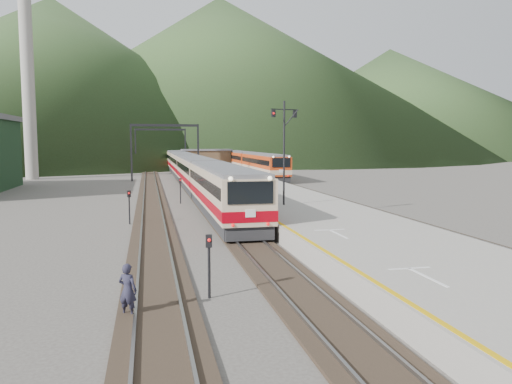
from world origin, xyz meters
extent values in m
plane|color=#47423D|center=(0.00, 0.00, 0.00)|extent=(400.00, 400.00, 0.00)
cube|color=black|center=(0.00, 40.00, 0.06)|extent=(2.60, 200.00, 0.12)
cube|color=slate|center=(-0.72, 40.00, 0.16)|extent=(0.10, 200.00, 0.14)
cube|color=slate|center=(0.72, 40.00, 0.16)|extent=(0.10, 200.00, 0.14)
cube|color=black|center=(-5.00, 40.00, 0.06)|extent=(2.60, 200.00, 0.12)
cube|color=slate|center=(-5.72, 40.00, 0.16)|extent=(0.10, 200.00, 0.14)
cube|color=slate|center=(-4.28, 40.00, 0.16)|extent=(0.10, 200.00, 0.14)
cube|color=black|center=(11.50, 40.00, 0.06)|extent=(2.60, 200.00, 0.12)
cube|color=slate|center=(10.78, 40.00, 0.16)|extent=(0.10, 200.00, 0.14)
cube|color=slate|center=(12.22, 40.00, 0.16)|extent=(0.10, 200.00, 0.14)
cube|color=gray|center=(5.60, 38.00, 0.50)|extent=(8.00, 100.00, 1.00)
cube|color=black|center=(-7.50, 55.00, 4.00)|extent=(0.25, 0.25, 8.00)
cube|color=black|center=(1.80, 55.00, 4.00)|extent=(0.25, 0.25, 8.00)
cube|color=black|center=(-2.85, 55.00, 7.80)|extent=(9.30, 0.22, 0.35)
cube|color=black|center=(-7.50, 80.00, 4.00)|extent=(0.25, 0.25, 8.00)
cube|color=black|center=(1.80, 80.00, 4.00)|extent=(0.25, 0.25, 8.00)
cube|color=black|center=(-2.85, 80.00, 7.80)|extent=(9.30, 0.22, 0.35)
cylinder|color=#9E998E|center=(-22.00, 62.00, 15.00)|extent=(1.80, 1.80, 30.00)
cube|color=brown|center=(5.60, 78.00, 2.40)|extent=(9.00, 4.00, 2.80)
cube|color=slate|center=(5.60, 78.00, 3.95)|extent=(9.40, 4.40, 0.30)
cone|color=#2E421F|center=(-40.00, 190.00, 30.00)|extent=(180.00, 180.00, 60.00)
cone|color=#2E421F|center=(30.00, 230.00, 37.50)|extent=(220.00, 220.00, 75.00)
cone|color=#2E421F|center=(110.00, 210.00, 25.00)|extent=(160.00, 160.00, 50.00)
cube|color=tan|center=(0.00, 19.00, 2.06)|extent=(3.01, 20.21, 3.67)
cube|color=tan|center=(0.00, 39.72, 2.06)|extent=(3.01, 20.21, 3.67)
cube|color=tan|center=(0.00, 60.43, 2.06)|extent=(3.01, 20.21, 3.67)
cube|color=tan|center=(0.00, 81.14, 2.06)|extent=(3.01, 20.21, 3.67)
cube|color=#B73811|center=(11.50, 55.16, 2.02)|extent=(2.93, 19.69, 3.57)
cube|color=#B73811|center=(11.50, 75.35, 2.02)|extent=(2.93, 19.69, 3.57)
cube|color=#B73811|center=(11.50, 95.53, 2.02)|extent=(2.93, 19.69, 3.57)
cylinder|color=black|center=(4.22, 17.59, 4.68)|extent=(0.14, 0.14, 7.36)
cube|color=black|center=(4.22, 17.59, 7.76)|extent=(2.12, 0.72, 0.07)
cube|color=black|center=(3.36, 17.32, 7.46)|extent=(0.29, 0.25, 0.50)
cube|color=black|center=(5.08, 17.86, 7.46)|extent=(0.29, 0.25, 0.50)
cylinder|color=black|center=(-3.21, 0.43, 1.00)|extent=(0.10, 0.10, 2.00)
cube|color=black|center=(-3.21, 0.43, 2.05)|extent=(0.25, 0.20, 0.45)
cylinder|color=black|center=(-2.48, 27.94, 1.00)|extent=(0.10, 0.10, 2.00)
cube|color=black|center=(-2.48, 27.94, 2.05)|extent=(0.24, 0.18, 0.45)
cylinder|color=black|center=(-6.53, 17.37, 1.00)|extent=(0.10, 0.10, 2.00)
cube|color=black|center=(-6.53, 17.37, 2.05)|extent=(0.26, 0.23, 0.45)
imported|color=#232234|center=(-5.95, -0.88, 0.86)|extent=(0.74, 0.66, 1.71)
camera|label=1|loc=(-5.23, -16.66, 5.50)|focal=35.00mm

